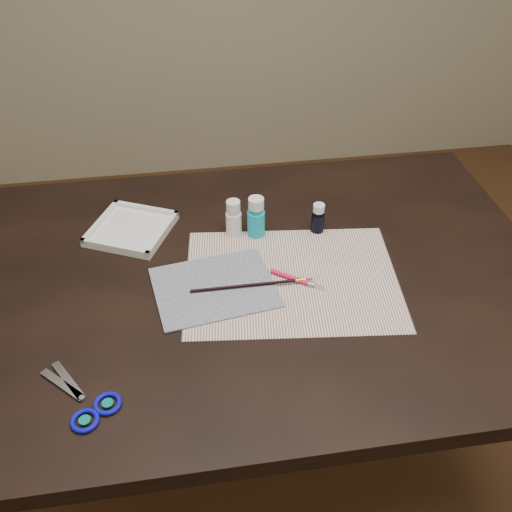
{
  "coord_description": "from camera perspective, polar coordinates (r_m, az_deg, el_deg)",
  "views": [
    {
      "loc": [
        -0.14,
        -0.93,
        1.57
      ],
      "look_at": [
        0.0,
        0.0,
        0.8
      ],
      "focal_mm": 40.0,
      "sensor_mm": 36.0,
      "label": 1
    }
  ],
  "objects": [
    {
      "name": "palette_tray",
      "position": [
        1.39,
        -12.37,
        2.7
      ],
      "size": [
        0.23,
        0.23,
        0.02
      ],
      "primitive_type": "cube",
      "rotation": [
        0.0,
        0.0,
        -0.44
      ],
      "color": "white",
      "rests_on": "table"
    },
    {
      "name": "craft_knife",
      "position": [
        1.22,
        4.29,
        -2.42
      ],
      "size": [
        0.11,
        0.09,
        0.01
      ],
      "primitive_type": null,
      "rotation": [
        0.0,
        0.0,
        -0.65
      ],
      "color": "#F11855",
      "rests_on": "paper"
    },
    {
      "name": "ground",
      "position": [
        1.84,
        0.0,
        -20.01
      ],
      "size": [
        3.5,
        3.5,
        0.02
      ],
      "primitive_type": "cube",
      "color": "#422614",
      "rests_on": "ground"
    },
    {
      "name": "table",
      "position": [
        1.52,
        0.0,
        -12.54
      ],
      "size": [
        1.3,
        0.9,
        0.75
      ],
      "primitive_type": "cube",
      "color": "black",
      "rests_on": "ground"
    },
    {
      "name": "paint_bottle_cyan",
      "position": [
        1.33,
        0.01,
        3.93
      ],
      "size": [
        0.05,
        0.05,
        0.1
      ],
      "primitive_type": "cylinder",
      "rotation": [
        0.0,
        0.0,
        0.35
      ],
      "color": "#11AFC5",
      "rests_on": "table"
    },
    {
      "name": "paint_bottle_navy",
      "position": [
        1.35,
        6.23,
        3.79
      ],
      "size": [
        0.03,
        0.03,
        0.08
      ],
      "primitive_type": "cylinder",
      "rotation": [
        0.0,
        0.0,
        -0.02
      ],
      "color": "black",
      "rests_on": "table"
    },
    {
      "name": "canvas",
      "position": [
        1.21,
        -4.18,
        -3.13
      ],
      "size": [
        0.28,
        0.23,
        0.0
      ],
      "primitive_type": "cube",
      "rotation": [
        0.0,
        0.0,
        0.15
      ],
      "color": "black",
      "rests_on": "paper"
    },
    {
      "name": "scissors",
      "position": [
        1.07,
        -17.86,
        -13.11
      ],
      "size": [
        0.2,
        0.2,
        0.01
      ],
      "primitive_type": null,
      "rotation": [
        0.0,
        0.0,
        2.37
      ],
      "color": "silver",
      "rests_on": "table"
    },
    {
      "name": "paint_bottle_white",
      "position": [
        1.33,
        -2.26,
        3.84
      ],
      "size": [
        0.04,
        0.04,
        0.09
      ],
      "primitive_type": "cylinder",
      "rotation": [
        0.0,
        0.0,
        0.17
      ],
      "color": "white",
      "rests_on": "table"
    },
    {
      "name": "paintbrush",
      "position": [
        1.2,
        -0.23,
        -2.89
      ],
      "size": [
        0.27,
        0.01,
        0.01
      ],
      "primitive_type": null,
      "rotation": [
        0.0,
        0.0,
        -0.0
      ],
      "color": "black",
      "rests_on": "canvas"
    },
    {
      "name": "paper",
      "position": [
        1.23,
        3.59,
        -2.27
      ],
      "size": [
        0.49,
        0.4,
        0.0
      ],
      "primitive_type": "cube",
      "rotation": [
        0.0,
        0.0,
        -0.11
      ],
      "color": "white",
      "rests_on": "table"
    }
  ]
}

